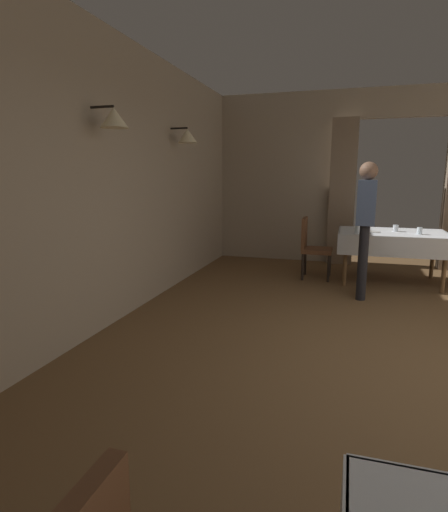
# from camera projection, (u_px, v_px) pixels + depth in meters

# --- Properties ---
(ground) EXTENTS (10.08, 10.08, 0.00)m
(ground) POSITION_uv_depth(u_px,v_px,m) (441.00, 370.00, 3.32)
(ground) COLOR brown
(wall_left) EXTENTS (0.49, 8.40, 3.00)m
(wall_left) POSITION_uv_depth(u_px,v_px,m) (90.00, 180.00, 3.94)
(wall_left) COLOR gray
(wall_left) RESTS_ON ground
(wall_back) EXTENTS (6.40, 0.27, 3.00)m
(wall_back) POSITION_uv_depth(u_px,v_px,m) (399.00, 178.00, 6.95)
(wall_back) COLOR gray
(wall_back) RESTS_ON ground
(dining_table_mid) EXTENTS (1.51, 1.06, 0.75)m
(dining_table_mid) POSITION_uv_depth(u_px,v_px,m) (392.00, 238.00, 5.98)
(dining_table_mid) COLOR brown
(dining_table_mid) RESTS_ON ground
(chair_mid_left) EXTENTS (0.44, 0.44, 0.93)m
(chair_mid_left) POSITION_uv_depth(u_px,v_px,m) (312.00, 245.00, 6.24)
(chair_mid_left) COLOR black
(chair_mid_left) RESTS_ON ground
(plate_mid_a) EXTENTS (0.20, 0.20, 0.01)m
(plate_mid_a) POSITION_uv_depth(u_px,v_px,m) (373.00, 232.00, 5.92)
(plate_mid_a) COLOR white
(plate_mid_a) RESTS_ON dining_table_mid
(glass_mid_b) EXTENTS (0.07, 0.07, 0.10)m
(glass_mid_b) POSITION_uv_depth(u_px,v_px,m) (420.00, 231.00, 5.68)
(glass_mid_b) COLOR silver
(glass_mid_b) RESTS_ON dining_table_mid
(glass_mid_c) EXTENTS (0.08, 0.08, 0.10)m
(glass_mid_c) POSITION_uv_depth(u_px,v_px,m) (396.00, 228.00, 5.98)
(glass_mid_c) COLOR silver
(glass_mid_c) RESTS_ON dining_table_mid
(glass_mid_d) EXTENTS (0.07, 0.07, 0.11)m
(glass_mid_d) POSITION_uv_depth(u_px,v_px,m) (357.00, 230.00, 5.78)
(glass_mid_d) COLOR silver
(glass_mid_d) RESTS_ON dining_table_mid
(person_waiter_by_doorway) EXTENTS (0.24, 0.37, 1.72)m
(person_waiter_by_doorway) POSITION_uv_depth(u_px,v_px,m) (366.00, 219.00, 5.11)
(person_waiter_by_doorway) COLOR black
(person_waiter_by_doorway) RESTS_ON ground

